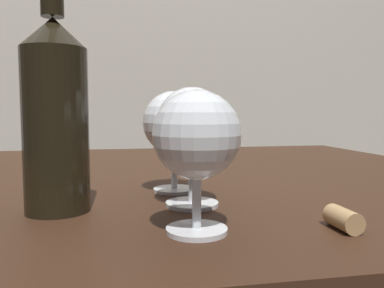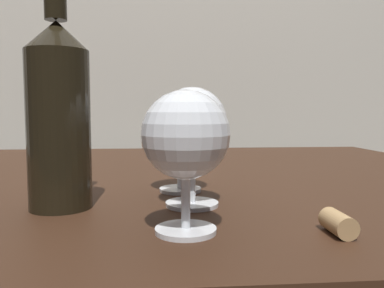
{
  "view_description": "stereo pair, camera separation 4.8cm",
  "coord_description": "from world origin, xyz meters",
  "px_view_note": "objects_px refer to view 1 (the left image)",
  "views": [
    {
      "loc": [
        -0.01,
        -0.73,
        0.89
      ],
      "look_at": [
        0.08,
        -0.27,
        0.85
      ],
      "focal_mm": 36.05,
      "sensor_mm": 36.0,
      "label": 1
    },
    {
      "loc": [
        0.04,
        -0.74,
        0.89
      ],
      "look_at": [
        0.08,
        -0.27,
        0.85
      ],
      "focal_mm": 36.05,
      "sensor_mm": 36.0,
      "label": 2
    }
  ],
  "objects_px": {
    "wine_glass_chardonnay": "(174,123)",
    "wine_bottle": "(55,109)",
    "wine_glass_rose": "(192,126)",
    "cork": "(343,219)",
    "wine_glass_port": "(197,138)"
  },
  "relations": [
    {
      "from": "wine_glass_port",
      "to": "cork",
      "type": "relative_size",
      "value": 3.31
    },
    {
      "from": "wine_glass_chardonnay",
      "to": "cork",
      "type": "relative_size",
      "value": 3.53
    },
    {
      "from": "wine_bottle",
      "to": "cork",
      "type": "distance_m",
      "value": 0.34
    },
    {
      "from": "wine_glass_port",
      "to": "wine_bottle",
      "type": "relative_size",
      "value": 0.44
    },
    {
      "from": "wine_glass_chardonnay",
      "to": "wine_bottle",
      "type": "height_order",
      "value": "wine_bottle"
    },
    {
      "from": "wine_glass_rose",
      "to": "wine_bottle",
      "type": "height_order",
      "value": "wine_bottle"
    },
    {
      "from": "wine_glass_chardonnay",
      "to": "cork",
      "type": "xyz_separation_m",
      "value": [
        0.14,
        -0.21,
        -0.09
      ]
    },
    {
      "from": "wine_glass_port",
      "to": "cork",
      "type": "bearing_deg",
      "value": -7.26
    },
    {
      "from": "wine_glass_rose",
      "to": "cork",
      "type": "bearing_deg",
      "value": -43.7
    },
    {
      "from": "wine_glass_chardonnay",
      "to": "wine_bottle",
      "type": "bearing_deg",
      "value": -150.15
    },
    {
      "from": "wine_glass_port",
      "to": "wine_bottle",
      "type": "height_order",
      "value": "wine_bottle"
    },
    {
      "from": "wine_glass_rose",
      "to": "wine_bottle",
      "type": "bearing_deg",
      "value": 178.92
    },
    {
      "from": "wine_glass_port",
      "to": "wine_bottle",
      "type": "bearing_deg",
      "value": 143.16
    },
    {
      "from": "wine_glass_rose",
      "to": "cork",
      "type": "distance_m",
      "value": 0.2
    },
    {
      "from": "wine_glass_rose",
      "to": "wine_bottle",
      "type": "relative_size",
      "value": 0.47
    }
  ]
}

